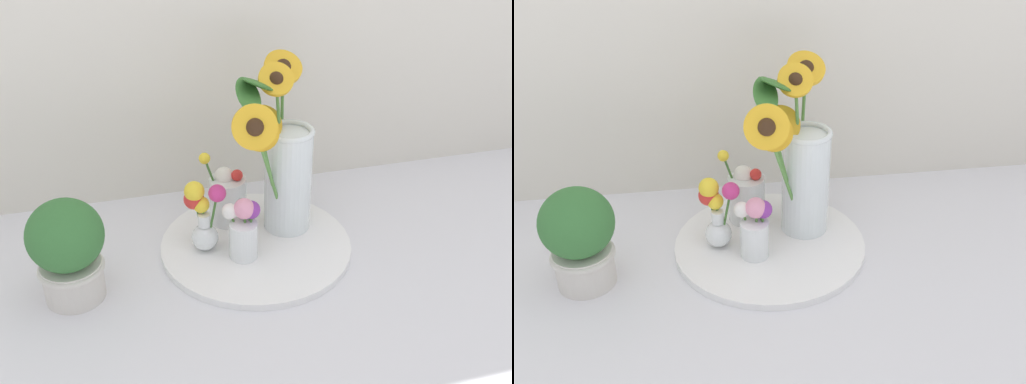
% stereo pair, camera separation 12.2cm
% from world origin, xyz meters
% --- Properties ---
extents(ground_plane, '(6.00, 6.00, 0.00)m').
position_xyz_m(ground_plane, '(0.00, 0.00, 0.00)').
color(ground_plane, silver).
extents(serving_tray, '(0.41, 0.41, 0.02)m').
position_xyz_m(serving_tray, '(0.00, 0.11, 0.01)').
color(serving_tray, white).
rests_on(serving_tray, ground_plane).
extents(mason_jar_sunflowers, '(0.21, 0.23, 0.37)m').
position_xyz_m(mason_jar_sunflowers, '(0.07, 0.16, 0.18)').
color(mason_jar_sunflowers, silver).
rests_on(mason_jar_sunflowers, serving_tray).
extents(vase_small_center, '(0.08, 0.06, 0.13)m').
position_xyz_m(vase_small_center, '(-0.04, 0.07, 0.08)').
color(vase_small_center, white).
rests_on(vase_small_center, serving_tray).
extents(vase_bulb_right, '(0.08, 0.07, 0.15)m').
position_xyz_m(vase_bulb_right, '(-0.11, 0.12, 0.10)').
color(vase_bulb_right, white).
rests_on(vase_bulb_right, serving_tray).
extents(vase_small_back, '(0.10, 0.08, 0.18)m').
position_xyz_m(vase_small_back, '(-0.04, 0.21, 0.08)').
color(vase_small_back, white).
rests_on(vase_small_back, serving_tray).
extents(potted_plant, '(0.14, 0.14, 0.21)m').
position_xyz_m(potted_plant, '(-0.38, 0.04, 0.11)').
color(potted_plant, beige).
rests_on(potted_plant, ground_plane).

